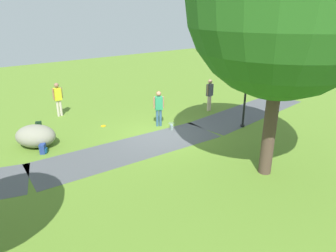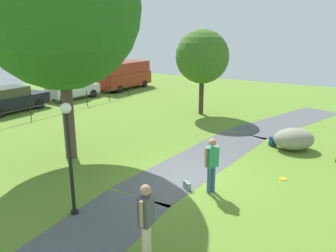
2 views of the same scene
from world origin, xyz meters
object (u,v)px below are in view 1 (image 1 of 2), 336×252
at_px(large_shade_tree, 286,0).
at_px(spare_backpack_on_lawn, 39,126).
at_px(lamp_post, 246,88).
at_px(lawn_boulder, 36,136).
at_px(woman_with_handbag, 159,106).
at_px(handbag_on_grass, 171,126).
at_px(man_near_boulder, 58,97).
at_px(backpack_by_boulder, 43,149).
at_px(passerby_on_path, 210,93).
at_px(frisbee_on_grass, 103,126).

height_order(large_shade_tree, spare_backpack_on_lawn, large_shade_tree).
height_order(lamp_post, lawn_boulder, lamp_post).
xyz_separation_m(woman_with_handbag, handbag_on_grass, (-0.20, 0.74, -0.89)).
bearing_deg(handbag_on_grass, man_near_boulder, -56.59).
bearing_deg(large_shade_tree, handbag_on_grass, -90.32).
relative_size(handbag_on_grass, spare_backpack_on_lawn, 0.93).
distance_m(woman_with_handbag, man_near_boulder, 5.62).
height_order(man_near_boulder, spare_backpack_on_lawn, man_near_boulder).
bearing_deg(large_shade_tree, backpack_by_boulder, -48.58).
height_order(man_near_boulder, backpack_by_boulder, man_near_boulder).
relative_size(lamp_post, handbag_on_grass, 8.39).
bearing_deg(handbag_on_grass, passerby_on_path, -164.97).
distance_m(lawn_boulder, frisbee_on_grass, 3.35).
bearing_deg(backpack_by_boulder, frisbee_on_grass, -158.76).
distance_m(passerby_on_path, spare_backpack_on_lawn, 9.07).
height_order(passerby_on_path, backpack_by_boulder, passerby_on_path).
bearing_deg(large_shade_tree, lawn_boulder, -52.20).
bearing_deg(man_near_boulder, lawn_boulder, 56.27).
bearing_deg(spare_backpack_on_lawn, lawn_boulder, 70.75).
bearing_deg(lamp_post, passerby_on_path, -100.58).
bearing_deg(man_near_boulder, lamp_post, 131.96).
bearing_deg(frisbee_on_grass, lamp_post, 141.23).
distance_m(large_shade_tree, handbag_on_grass, 7.65).
height_order(passerby_on_path, frisbee_on_grass, passerby_on_path).
relative_size(passerby_on_path, handbag_on_grass, 4.85).
bearing_deg(handbag_on_grass, backpack_by_boulder, -11.21).
bearing_deg(frisbee_on_grass, passerby_on_path, 165.99).
bearing_deg(woman_with_handbag, large_shade_tree, 91.63).
distance_m(backpack_by_boulder, frisbee_on_grass, 3.55).
distance_m(backpack_by_boulder, spare_backpack_on_lawn, 2.85).
height_order(large_shade_tree, lawn_boulder, large_shade_tree).
bearing_deg(frisbee_on_grass, large_shade_tree, 107.04).
xyz_separation_m(passerby_on_path, frisbee_on_grass, (5.90, -1.47, -1.05)).
xyz_separation_m(lamp_post, frisbee_on_grass, (5.37, -4.31, -1.94)).
distance_m(handbag_on_grass, frisbee_on_grass, 3.40).
bearing_deg(large_shade_tree, frisbee_on_grass, -72.96).
height_order(spare_backpack_on_lawn, frisbee_on_grass, spare_backpack_on_lawn).
relative_size(lawn_boulder, passerby_on_path, 1.19).
bearing_deg(woman_with_handbag, handbag_on_grass, 105.33).
distance_m(man_near_boulder, passerby_on_path, 8.24).
bearing_deg(man_near_boulder, frisbee_on_grass, 110.88).
relative_size(lawn_boulder, handbag_on_grass, 5.76).
bearing_deg(passerby_on_path, large_shade_tree, 60.45).
height_order(lawn_boulder, passerby_on_path, passerby_on_path).
bearing_deg(large_shade_tree, woman_with_handbag, -88.37).
distance_m(large_shade_tree, woman_with_handbag, 7.61).
bearing_deg(handbag_on_grass, woman_with_handbag, -74.67).
distance_m(man_near_boulder, spare_backpack_on_lawn, 2.25).
relative_size(backpack_by_boulder, spare_backpack_on_lawn, 1.00).
xyz_separation_m(handbag_on_grass, spare_backpack_on_lawn, (5.03, -3.90, 0.05)).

